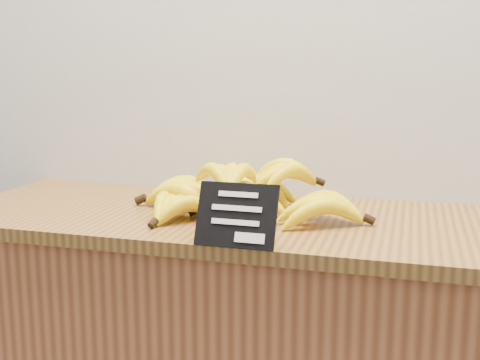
# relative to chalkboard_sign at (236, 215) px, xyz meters

# --- Properties ---
(counter_top) EXTENTS (1.43, 0.54, 0.03)m
(counter_top) POSITION_rel_chalkboard_sign_xyz_m (-0.05, 0.25, -0.07)
(counter_top) COLOR olive
(counter_top) RESTS_ON counter
(chalkboard_sign) EXTENTS (0.16, 0.06, 0.12)m
(chalkboard_sign) POSITION_rel_chalkboard_sign_xyz_m (0.00, 0.00, 0.00)
(chalkboard_sign) COLOR black
(chalkboard_sign) RESTS_ON counter_top
(banana_pile) EXTENTS (0.57, 0.40, 0.12)m
(banana_pile) POSITION_rel_chalkboard_sign_xyz_m (-0.06, 0.26, -0.01)
(banana_pile) COLOR #FFE90A
(banana_pile) RESTS_ON counter_top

